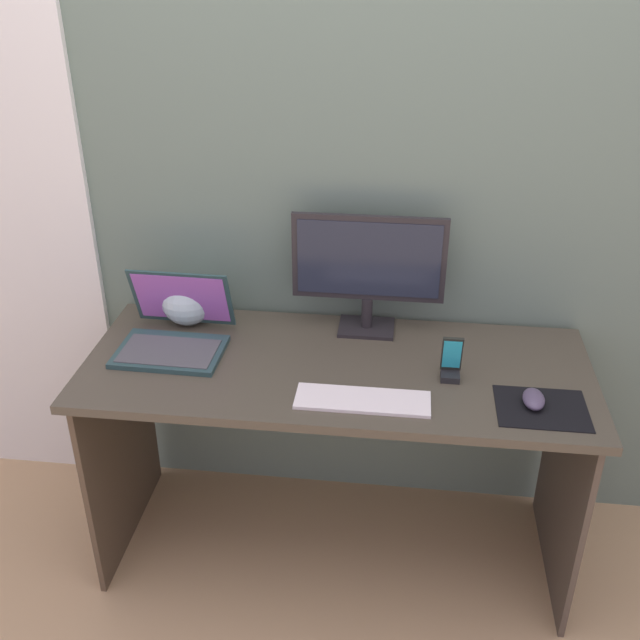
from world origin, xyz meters
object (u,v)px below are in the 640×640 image
(keyboard_external, at_px, (363,400))
(mouse, at_px, (534,399))
(monitor, at_px, (368,267))
(phone_in_dock, at_px, (451,364))
(laptop, at_px, (174,333))
(fishbowl, at_px, (187,299))

(keyboard_external, relative_size, mouse, 3.77)
(monitor, bearing_deg, phone_in_dock, -45.04)
(laptop, xyz_separation_m, phone_in_dock, (0.85, -0.08, 0.00))
(mouse, bearing_deg, keyboard_external, -174.41)
(monitor, bearing_deg, keyboard_external, -87.69)
(fishbowl, distance_m, keyboard_external, 0.73)
(monitor, relative_size, fishbowl, 2.77)
(laptop, bearing_deg, monitor, 16.93)
(fishbowl, relative_size, mouse, 1.75)
(monitor, relative_size, phone_in_dock, 3.49)
(laptop, relative_size, mouse, 3.32)
(fishbowl, bearing_deg, laptop, -89.79)
(monitor, xyz_separation_m, mouse, (0.49, -0.38, -0.20))
(fishbowl, bearing_deg, monitor, 1.73)
(monitor, distance_m, phone_in_dock, 0.41)
(mouse, bearing_deg, monitor, 143.14)
(laptop, relative_size, phone_in_dock, 2.39)
(laptop, xyz_separation_m, mouse, (1.08, -0.20, -0.03))
(fishbowl, xyz_separation_m, keyboard_external, (0.61, -0.40, -0.08))
(fishbowl, xyz_separation_m, phone_in_dock, (0.85, -0.24, -0.03))
(monitor, height_order, laptop, monitor)
(keyboard_external, distance_m, phone_in_dock, 0.29)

